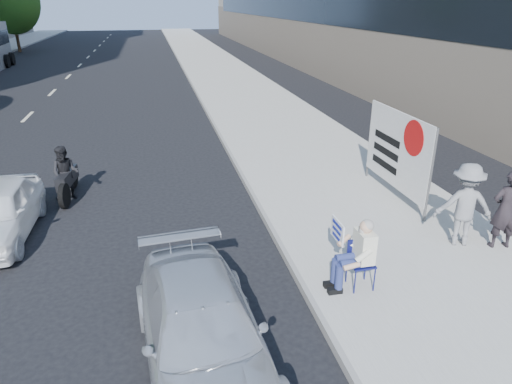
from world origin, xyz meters
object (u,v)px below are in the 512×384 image
object	(u,v)px
protest_banner	(397,150)
parked_sedan	(202,331)
jogger	(465,205)
seated_protester	(356,251)
pedestrian_woman	(506,210)
motorcycle	(66,175)

from	to	relation	value
protest_banner	parked_sedan	size ratio (longest dim) A/B	0.75
protest_banner	jogger	bearing A→B (deg)	-86.54
protest_banner	parked_sedan	bearing A→B (deg)	-139.10
jogger	protest_banner	size ratio (longest dim) A/B	0.57
seated_protester	jogger	bearing A→B (deg)	19.58
pedestrian_woman	protest_banner	xyz separation A→B (m)	(-0.88, 2.87, 0.42)
pedestrian_woman	seated_protester	bearing A→B (deg)	18.69
pedestrian_woman	jogger	bearing A→B (deg)	-15.38
jogger	pedestrian_woman	size ratio (longest dim) A/B	1.05
seated_protester	pedestrian_woman	world-z (taller)	pedestrian_woman
seated_protester	motorcycle	xyz separation A→B (m)	(-5.57, 5.61, -0.24)
parked_sedan	protest_banner	bearing A→B (deg)	36.46
seated_protester	parked_sedan	world-z (taller)	seated_protester
jogger	parked_sedan	bearing A→B (deg)	39.94
jogger	seated_protester	bearing A→B (deg)	38.53
jogger	motorcycle	size ratio (longest dim) A/B	0.85
jogger	protest_banner	bearing A→B (deg)	-67.59
pedestrian_woman	protest_banner	world-z (taller)	protest_banner
seated_protester	parked_sedan	size ratio (longest dim) A/B	0.32
protest_banner	parked_sedan	world-z (taller)	protest_banner
seated_protester	parked_sedan	bearing A→B (deg)	-157.63
pedestrian_woman	motorcycle	distance (m)	10.33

